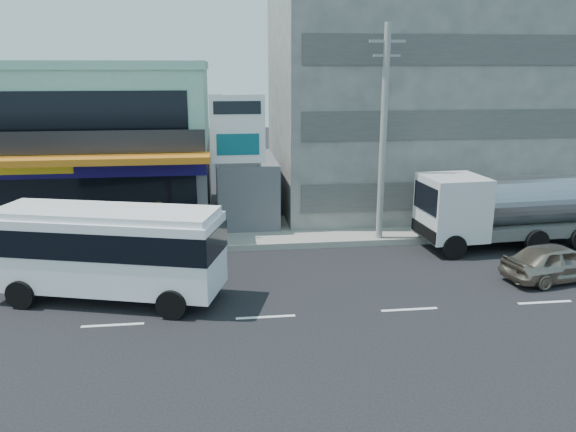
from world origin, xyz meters
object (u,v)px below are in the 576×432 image
object	(u,v)px
concrete_building	(414,87)
motorcycle_rider	(162,238)
shop_building	(96,146)
utility_pole_near	(383,135)
minibus	(108,246)
sedan	(557,262)
satellite_dish	(247,159)
tanker_truck	(505,208)
billboard	(238,137)

from	to	relation	value
concrete_building	motorcycle_rider	distance (m)	17.36
concrete_building	shop_building	bearing A→B (deg)	-176.65
utility_pole_near	minibus	xyz separation A→B (m)	(-11.39, -5.18, -3.15)
minibus	sedan	distance (m)	17.08
sedan	satellite_dish	bearing A→B (deg)	42.72
tanker_truck	concrete_building	bearing A→B (deg)	100.66
sedan	motorcycle_rider	bearing A→B (deg)	63.38
billboard	satellite_dish	bearing A→B (deg)	74.48
shop_building	billboard	distance (m)	8.92
satellite_dish	tanker_truck	bearing A→B (deg)	-21.80
concrete_building	billboard	world-z (taller)	concrete_building
concrete_building	tanker_truck	size ratio (longest dim) A/B	1.81
satellite_dish	utility_pole_near	distance (m)	7.17
shop_building	sedan	size ratio (longest dim) A/B	2.82
billboard	sedan	size ratio (longest dim) A/B	1.57
utility_pole_near	motorcycle_rider	world-z (taller)	utility_pole_near
billboard	minibus	bearing A→B (deg)	-124.99
sedan	tanker_truck	size ratio (longest dim) A/B	0.50
utility_pole_near	tanker_truck	distance (m)	6.62
concrete_building	tanker_truck	bearing A→B (deg)	-79.34
concrete_building	sedan	size ratio (longest dim) A/B	3.64
sedan	tanker_truck	world-z (taller)	tanker_truck
sedan	motorcycle_rider	size ratio (longest dim) A/B	1.77
sedan	minibus	bearing A→B (deg)	79.71
utility_pole_near	billboard	bearing A→B (deg)	164.52
utility_pole_near	sedan	size ratio (longest dim) A/B	2.27
satellite_dish	billboard	xyz separation A→B (m)	(-0.50, -1.80, 1.35)
concrete_building	tanker_truck	xyz separation A→B (m)	(1.63, -8.65, -5.17)
concrete_building	billboard	xyz separation A→B (m)	(-10.50, -5.80, -2.07)
minibus	tanker_truck	size ratio (longest dim) A/B	0.95
minibus	utility_pole_near	bearing A→B (deg)	24.48
billboard	motorcycle_rider	xyz separation A→B (m)	(-3.50, -2.40, -4.11)
billboard	sedan	distance (m)	14.71
utility_pole_near	minibus	size ratio (longest dim) A/B	1.19
satellite_dish	billboard	world-z (taller)	billboard
tanker_truck	motorcycle_rider	xyz separation A→B (m)	(-15.63, 0.45, -1.01)
tanker_truck	shop_building	bearing A→B (deg)	158.84
minibus	tanker_truck	bearing A→B (deg)	13.65
shop_building	satellite_dish	distance (m)	8.54
billboard	sedan	bearing A→B (deg)	-30.62
tanker_truck	motorcycle_rider	bearing A→B (deg)	178.35
minibus	sedan	world-z (taller)	minibus
concrete_building	motorcycle_rider	xyz separation A→B (m)	(-14.00, -8.20, -6.18)
shop_building	billboard	size ratio (longest dim) A/B	1.80
shop_building	utility_pole_near	bearing A→B (deg)	-25.06
sedan	tanker_truck	bearing A→B (deg)	-9.44
utility_pole_near	motorcycle_rider	distance (m)	10.91
utility_pole_near	concrete_building	bearing A→B (deg)	62.24
shop_building	satellite_dish	size ratio (longest dim) A/B	8.27
billboard	tanker_truck	size ratio (longest dim) A/B	0.78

